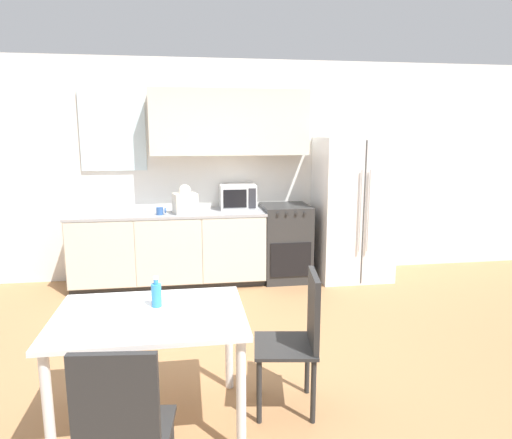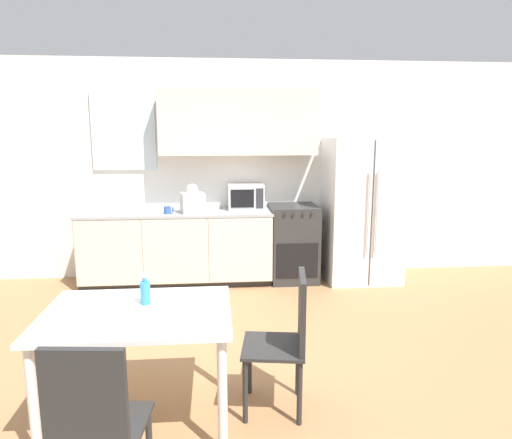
% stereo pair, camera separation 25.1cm
% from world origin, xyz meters
% --- Properties ---
extents(ground_plane, '(12.00, 12.00, 0.00)m').
position_xyz_m(ground_plane, '(0.00, 0.00, 0.00)').
color(ground_plane, '#9E7047').
extents(wall_back, '(12.00, 0.38, 2.70)m').
position_xyz_m(wall_back, '(0.03, 2.36, 1.47)').
color(wall_back, silver).
rests_on(wall_back, ground_plane).
extents(kitchen_counter, '(2.28, 0.65, 0.89)m').
position_xyz_m(kitchen_counter, '(-0.52, 2.06, 0.45)').
color(kitchen_counter, '#333333').
rests_on(kitchen_counter, ground_plane).
extents(oven_range, '(0.57, 0.64, 0.94)m').
position_xyz_m(oven_range, '(0.91, 2.06, 0.47)').
color(oven_range, '#2D2D2D').
rests_on(oven_range, ground_plane).
extents(refrigerator, '(0.89, 0.76, 1.76)m').
position_xyz_m(refrigerator, '(1.75, 2.01, 0.88)').
color(refrigerator, white).
rests_on(refrigerator, ground_plane).
extents(kitchen_sink, '(0.57, 0.45, 0.21)m').
position_xyz_m(kitchen_sink, '(-1.15, 2.06, 0.90)').
color(kitchen_sink, '#B7BABC').
rests_on(kitchen_sink, kitchen_counter).
extents(microwave, '(0.44, 0.33, 0.30)m').
position_xyz_m(microwave, '(0.33, 2.18, 1.04)').
color(microwave, silver).
rests_on(microwave, kitchen_counter).
extents(coffee_mug, '(0.11, 0.08, 0.09)m').
position_xyz_m(coffee_mug, '(-0.60, 1.90, 0.93)').
color(coffee_mug, '#335999').
rests_on(coffee_mug, kitchen_counter).
extents(grocery_bag_0, '(0.31, 0.28, 0.34)m').
position_xyz_m(grocery_bag_0, '(-0.32, 1.94, 1.03)').
color(grocery_bag_0, silver).
rests_on(grocery_bag_0, kitchen_counter).
extents(dining_table, '(1.14, 0.83, 0.74)m').
position_xyz_m(dining_table, '(-0.54, -0.70, 0.64)').
color(dining_table, white).
rests_on(dining_table, ground_plane).
extents(dining_chair_near, '(0.44, 0.44, 0.93)m').
position_xyz_m(dining_chair_near, '(-0.61, -1.50, 0.54)').
color(dining_chair_near, '#282828').
rests_on(dining_chair_near, ground_plane).
extents(dining_chair_side, '(0.46, 0.46, 0.93)m').
position_xyz_m(dining_chair_side, '(0.41, -0.66, 0.54)').
color(dining_chair_side, '#282828').
rests_on(dining_chair_side, ground_plane).
extents(drink_bottle, '(0.06, 0.06, 0.20)m').
position_xyz_m(drink_bottle, '(-0.50, -0.59, 0.82)').
color(drink_bottle, '#338CD8').
rests_on(drink_bottle, dining_table).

